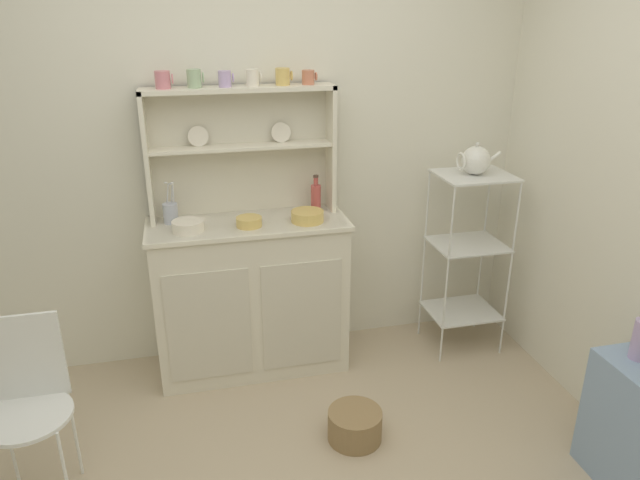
# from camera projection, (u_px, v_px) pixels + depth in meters

# --- Properties ---
(wall_back) EXTENTS (3.84, 0.05, 2.50)m
(wall_back) POSITION_uv_depth(u_px,v_px,m) (253.00, 151.00, 3.36)
(wall_back) COLOR silver
(wall_back) RESTS_ON ground
(hutch_cabinet) EXTENTS (1.10, 0.45, 0.92)m
(hutch_cabinet) POSITION_uv_depth(u_px,v_px,m) (251.00, 294.00, 3.40)
(hutch_cabinet) COLOR silver
(hutch_cabinet) RESTS_ON ground
(hutch_shelf_unit) EXTENTS (1.03, 0.18, 0.71)m
(hutch_shelf_unit) POSITION_uv_depth(u_px,v_px,m) (240.00, 141.00, 3.23)
(hutch_shelf_unit) COLOR beige
(hutch_shelf_unit) RESTS_ON hutch_cabinet
(bakers_rack) EXTENTS (0.42, 0.36, 1.12)m
(bakers_rack) POSITION_uv_depth(u_px,v_px,m) (468.00, 244.00, 3.54)
(bakers_rack) COLOR silver
(bakers_rack) RESTS_ON ground
(wire_chair) EXTENTS (0.36, 0.36, 0.85)m
(wire_chair) POSITION_uv_depth(u_px,v_px,m) (27.00, 395.00, 2.44)
(wire_chair) COLOR white
(wire_chair) RESTS_ON ground
(floor_basket) EXTENTS (0.27, 0.27, 0.16)m
(floor_basket) POSITION_uv_depth(u_px,v_px,m) (355.00, 425.00, 2.93)
(floor_basket) COLOR #93754C
(floor_basket) RESTS_ON ground
(cup_rose_0) EXTENTS (0.09, 0.08, 0.09)m
(cup_rose_0) POSITION_uv_depth(u_px,v_px,m) (163.00, 80.00, 2.98)
(cup_rose_0) COLOR #D17A84
(cup_rose_0) RESTS_ON hutch_shelf_unit
(cup_sage_1) EXTENTS (0.09, 0.07, 0.09)m
(cup_sage_1) POSITION_uv_depth(u_px,v_px,m) (194.00, 78.00, 3.02)
(cup_sage_1) COLOR #9EB78E
(cup_sage_1) RESTS_ON hutch_shelf_unit
(cup_lilac_2) EXTENTS (0.08, 0.07, 0.08)m
(cup_lilac_2) POSITION_uv_depth(u_px,v_px,m) (225.00, 79.00, 3.05)
(cup_lilac_2) COLOR #B79ECC
(cup_lilac_2) RESTS_ON hutch_shelf_unit
(cup_cream_3) EXTENTS (0.08, 0.07, 0.09)m
(cup_cream_3) POSITION_uv_depth(u_px,v_px,m) (253.00, 77.00, 3.08)
(cup_cream_3) COLOR silver
(cup_cream_3) RESTS_ON hutch_shelf_unit
(cup_gold_4) EXTENTS (0.09, 0.08, 0.09)m
(cup_gold_4) POSITION_uv_depth(u_px,v_px,m) (283.00, 77.00, 3.12)
(cup_gold_4) COLOR #DBB760
(cup_gold_4) RESTS_ON hutch_shelf_unit
(cup_terracotta_5) EXTENTS (0.08, 0.07, 0.08)m
(cup_terracotta_5) POSITION_uv_depth(u_px,v_px,m) (309.00, 77.00, 3.15)
(cup_terracotta_5) COLOR #C67556
(cup_terracotta_5) RESTS_ON hutch_shelf_unit
(bowl_mixing_large) EXTENTS (0.17, 0.17, 0.06)m
(bowl_mixing_large) POSITION_uv_depth(u_px,v_px,m) (188.00, 226.00, 3.09)
(bowl_mixing_large) COLOR silver
(bowl_mixing_large) RESTS_ON hutch_cabinet
(bowl_floral_medium) EXTENTS (0.14, 0.14, 0.05)m
(bowl_floral_medium) POSITION_uv_depth(u_px,v_px,m) (249.00, 222.00, 3.16)
(bowl_floral_medium) COLOR #DBB760
(bowl_floral_medium) RESTS_ON hutch_cabinet
(bowl_cream_small) EXTENTS (0.18, 0.18, 0.06)m
(bowl_cream_small) POSITION_uv_depth(u_px,v_px,m) (307.00, 216.00, 3.23)
(bowl_cream_small) COLOR #DBB760
(bowl_cream_small) RESTS_ON hutch_cabinet
(jam_bottle) EXTENTS (0.06, 0.06, 0.21)m
(jam_bottle) POSITION_uv_depth(u_px,v_px,m) (316.00, 197.00, 3.37)
(jam_bottle) COLOR #B74C47
(jam_bottle) RESTS_ON hutch_cabinet
(utensil_jar) EXTENTS (0.08, 0.08, 0.23)m
(utensil_jar) POSITION_uv_depth(u_px,v_px,m) (171.00, 213.00, 3.19)
(utensil_jar) COLOR #B2B7C6
(utensil_jar) RESTS_ON hutch_cabinet
(porcelain_teapot) EXTENTS (0.25, 0.16, 0.19)m
(porcelain_teapot) POSITION_uv_depth(u_px,v_px,m) (476.00, 160.00, 3.35)
(porcelain_teapot) COLOR white
(porcelain_teapot) RESTS_ON bakers_rack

